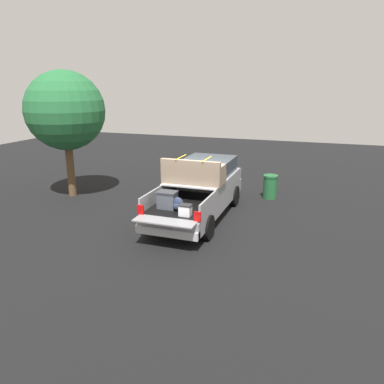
# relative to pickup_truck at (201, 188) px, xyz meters

# --- Properties ---
(ground_plane) EXTENTS (40.00, 40.00, 0.00)m
(ground_plane) POSITION_rel_pickup_truck_xyz_m (-0.37, -0.00, -0.97)
(ground_plane) COLOR black
(pickup_truck) EXTENTS (6.05, 2.06, 2.23)m
(pickup_truck) POSITION_rel_pickup_truck_xyz_m (0.00, 0.00, 0.00)
(pickup_truck) COLOR gray
(pickup_truck) RESTS_ON ground_plane
(tree_background) EXTENTS (3.16, 3.16, 5.13)m
(tree_background) POSITION_rel_pickup_truck_xyz_m (0.41, 5.88, 2.56)
(tree_background) COLOR brown
(tree_background) RESTS_ON ground_plane
(trash_can) EXTENTS (0.60, 0.60, 0.98)m
(trash_can) POSITION_rel_pickup_truck_xyz_m (2.83, -2.08, -0.47)
(trash_can) COLOR #1E592D
(trash_can) RESTS_ON ground_plane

